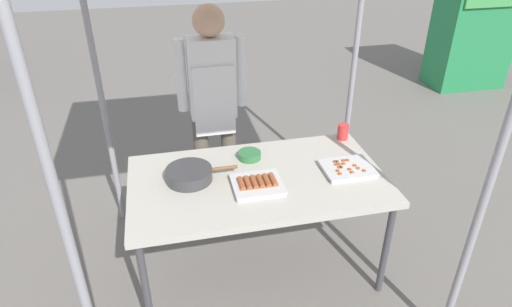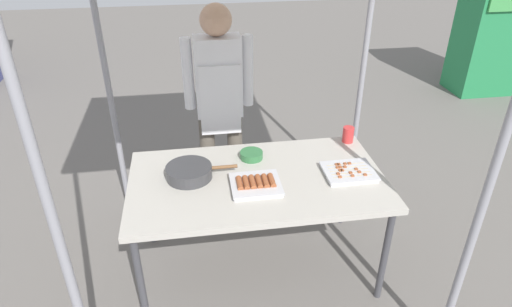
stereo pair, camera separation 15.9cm
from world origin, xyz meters
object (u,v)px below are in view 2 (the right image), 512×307
at_px(stall_table, 257,185).
at_px(cooking_wok, 189,171).
at_px(vendor_woman, 219,95).
at_px(neighbor_stall_left, 499,30).
at_px(drink_cup_near_edge, 348,135).
at_px(tray_grilled_sausages, 256,184).
at_px(condiment_bowl, 251,155).
at_px(tray_meat_skewers, 349,172).

bearing_deg(stall_table, cooking_wok, 169.85).
bearing_deg(vendor_woman, cooking_wok, 70.78).
relative_size(stall_table, neighbor_stall_left, 0.99).
height_order(cooking_wok, drink_cup_near_edge, drink_cup_near_edge).
bearing_deg(tray_grilled_sausages, cooking_wok, 156.12).
distance_m(condiment_bowl, drink_cup_near_edge, 0.73).
bearing_deg(tray_grilled_sausages, condiment_bowl, 86.72).
relative_size(condiment_bowl, vendor_woman, 0.09).
height_order(tray_meat_skewers, vendor_woman, vendor_woman).
distance_m(tray_grilled_sausages, tray_meat_skewers, 0.61).
xyz_separation_m(tray_meat_skewers, cooking_wok, (-1.00, 0.12, 0.03)).
distance_m(tray_meat_skewers, neighbor_stall_left, 4.14).
relative_size(condiment_bowl, drink_cup_near_edge, 1.36).
bearing_deg(neighbor_stall_left, stall_table, -141.62).
xyz_separation_m(vendor_woman, neighbor_stall_left, (3.73, 2.02, -0.17)).
relative_size(drink_cup_near_edge, neighbor_stall_left, 0.07).
height_order(drink_cup_near_edge, vendor_woman, vendor_woman).
bearing_deg(tray_meat_skewers, stall_table, 175.49).
relative_size(tray_meat_skewers, condiment_bowl, 2.07).
relative_size(tray_grilled_sausages, tray_meat_skewers, 0.95).
bearing_deg(condiment_bowl, tray_grilled_sausages, -93.28).
xyz_separation_m(cooking_wok, vendor_woman, (0.26, 0.73, 0.19)).
relative_size(stall_table, drink_cup_near_edge, 14.10).
bearing_deg(tray_grilled_sausages, stall_table, 75.91).
relative_size(cooking_wok, neighbor_stall_left, 0.28).
xyz_separation_m(stall_table, condiment_bowl, (-0.00, 0.25, 0.08)).
bearing_deg(vendor_woman, tray_meat_skewers, 131.10).
relative_size(tray_meat_skewers, cooking_wok, 0.71).
height_order(condiment_bowl, vendor_woman, vendor_woman).
distance_m(stall_table, cooking_wok, 0.44).
bearing_deg(neighbor_stall_left, tray_grilled_sausages, -140.85).
distance_m(cooking_wok, condiment_bowl, 0.45).
distance_m(cooking_wok, vendor_woman, 0.80).
distance_m(condiment_bowl, neighbor_stall_left, 4.40).
bearing_deg(condiment_bowl, cooking_wok, -157.07).
relative_size(tray_meat_skewers, neighbor_stall_left, 0.20).
bearing_deg(condiment_bowl, stall_table, -88.88).
relative_size(stall_table, vendor_woman, 0.96).
distance_m(drink_cup_near_edge, vendor_woman, 1.00).
xyz_separation_m(condiment_bowl, vendor_woman, (-0.16, 0.56, 0.21)).
distance_m(stall_table, tray_meat_skewers, 0.59).
xyz_separation_m(tray_meat_skewers, drink_cup_near_edge, (0.14, 0.42, 0.04)).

